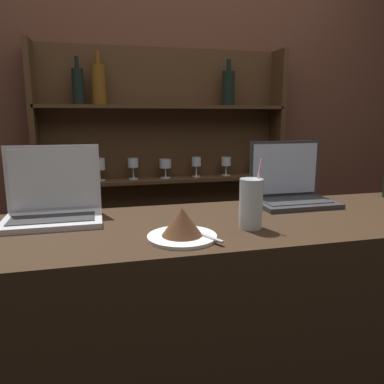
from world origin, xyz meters
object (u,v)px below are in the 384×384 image
object	(u,v)px
laptop_near	(53,203)
cake_plate	(182,226)
laptop_far	(291,189)
water_glass	(251,204)

from	to	relation	value
laptop_near	cake_plate	bearing A→B (deg)	-38.04
laptop_far	cake_plate	distance (m)	0.62
laptop_far	water_glass	size ratio (longest dim) A/B	1.41
laptop_far	water_glass	bearing A→B (deg)	-136.44
laptop_far	cake_plate	xyz separation A→B (m)	(-0.52, -0.33, -0.02)
water_glass	laptop_near	bearing A→B (deg)	158.08
laptop_near	cake_plate	xyz separation A→B (m)	(0.38, -0.30, -0.02)
laptop_near	water_glass	world-z (taller)	laptop_near
laptop_far	cake_plate	world-z (taller)	laptop_far
water_glass	cake_plate	bearing A→B (deg)	-167.69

